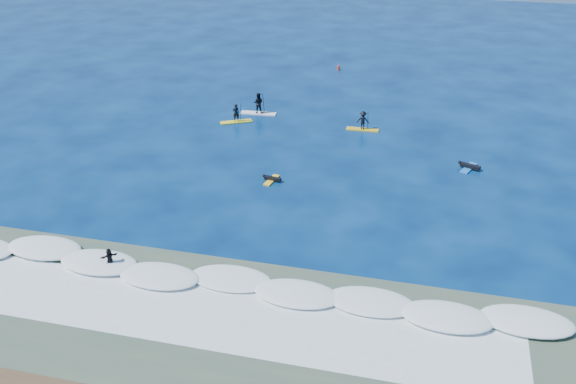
% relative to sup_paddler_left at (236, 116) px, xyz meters
% --- Properties ---
extents(ground, '(160.00, 160.00, 0.00)m').
position_rel_sup_paddler_left_xyz_m(ground, '(6.43, -14.12, -0.63)').
color(ground, '#031741').
rests_on(ground, ground).
extents(shallow_water, '(90.00, 13.00, 0.01)m').
position_rel_sup_paddler_left_xyz_m(shallow_water, '(6.43, -28.12, -0.62)').
color(shallow_water, '#3B5142').
rests_on(shallow_water, ground).
extents(breaking_wave, '(40.00, 6.00, 0.30)m').
position_rel_sup_paddler_left_xyz_m(breaking_wave, '(6.43, -24.12, -0.63)').
color(breaking_wave, white).
rests_on(breaking_wave, ground).
extents(whitewater, '(34.00, 5.00, 0.02)m').
position_rel_sup_paddler_left_xyz_m(whitewater, '(6.43, -27.12, -0.63)').
color(whitewater, silver).
rests_on(whitewater, ground).
extents(sup_paddler_left, '(2.85, 2.04, 2.02)m').
position_rel_sup_paddler_left_xyz_m(sup_paddler_left, '(0.00, 0.00, 0.00)').
color(sup_paddler_left, yellow).
rests_on(sup_paddler_left, ground).
extents(sup_paddler_center, '(3.42, 1.05, 2.36)m').
position_rel_sup_paddler_left_xyz_m(sup_paddler_center, '(1.34, 2.63, 0.25)').
color(sup_paddler_center, white).
rests_on(sup_paddler_center, ground).
extents(sup_paddler_right, '(2.88, 0.80, 2.01)m').
position_rel_sup_paddler_left_xyz_m(sup_paddler_right, '(11.45, 0.91, 0.15)').
color(sup_paddler_right, gold).
rests_on(sup_paddler_right, ground).
extents(prone_paddler_near, '(1.50, 1.94, 0.39)m').
position_rel_sup_paddler_left_xyz_m(prone_paddler_near, '(6.31, -10.86, -0.50)').
color(prone_paddler_near, yellow).
rests_on(prone_paddler_near, ground).
extents(prone_paddler_far, '(1.74, 2.30, 0.47)m').
position_rel_sup_paddler_left_xyz_m(prone_paddler_far, '(20.59, -5.11, -0.47)').
color(prone_paddler_far, blue).
rests_on(prone_paddler_far, ground).
extents(wave_surfer, '(1.53, 1.48, 1.21)m').
position_rel_sup_paddler_left_xyz_m(wave_surfer, '(0.27, -24.36, 0.08)').
color(wave_surfer, white).
rests_on(wave_surfer, breaking_wave).
extents(marker_buoy, '(0.29, 0.29, 0.70)m').
position_rel_sup_paddler_left_xyz_m(marker_buoy, '(6.21, 18.48, -0.32)').
color(marker_buoy, red).
rests_on(marker_buoy, ground).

